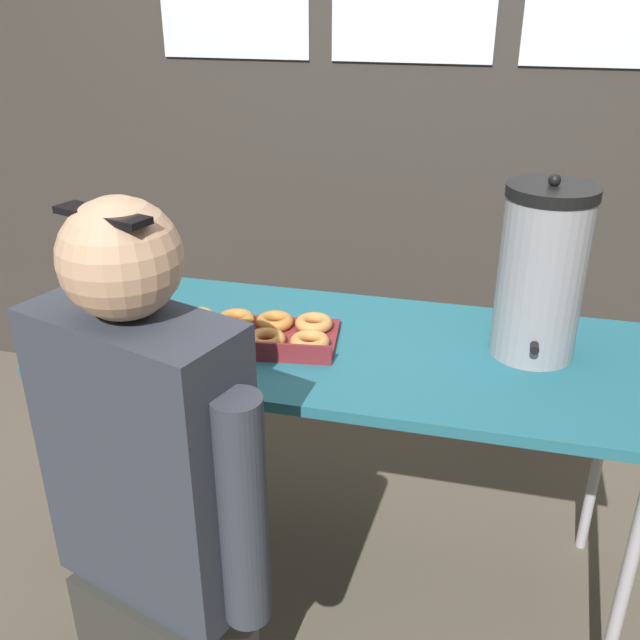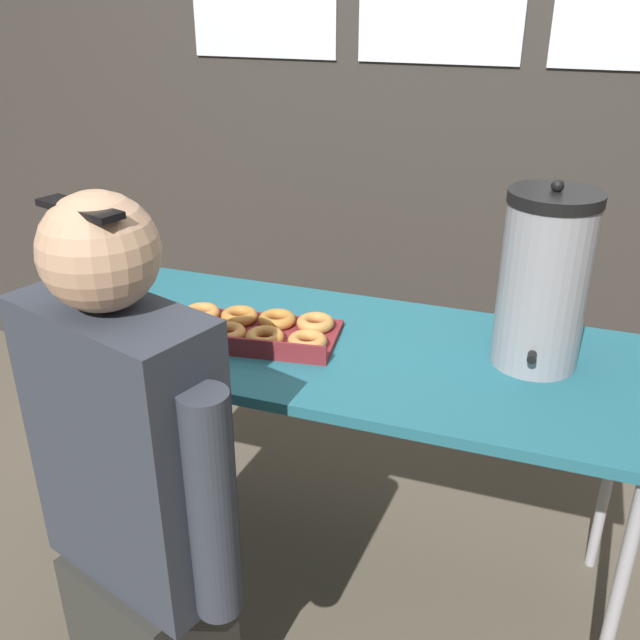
{
  "view_description": "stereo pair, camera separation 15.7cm",
  "coord_description": "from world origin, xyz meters",
  "px_view_note": "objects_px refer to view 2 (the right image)",
  "views": [
    {
      "loc": [
        0.33,
        -1.62,
        1.63
      ],
      "look_at": [
        -0.08,
        0.0,
        0.83
      ],
      "focal_mm": 40.0,
      "sensor_mm": 36.0,
      "label": 1
    },
    {
      "loc": [
        0.48,
        -1.57,
        1.63
      ],
      "look_at": [
        -0.08,
        0.0,
        0.83
      ],
      "focal_mm": 40.0,
      "sensor_mm": 36.0,
      "label": 2
    }
  ],
  "objects_px": {
    "donut_box": "(252,330)",
    "person_seated": "(135,505)",
    "coffee_urn": "(544,281)",
    "cell_phone": "(104,343)"
  },
  "relations": [
    {
      "from": "cell_phone",
      "to": "person_seated",
      "type": "distance_m",
      "value": 0.51
    },
    {
      "from": "donut_box",
      "to": "person_seated",
      "type": "distance_m",
      "value": 0.57
    },
    {
      "from": "donut_box",
      "to": "person_seated",
      "type": "relative_size",
      "value": 0.37
    },
    {
      "from": "cell_phone",
      "to": "person_seated",
      "type": "height_order",
      "value": "person_seated"
    },
    {
      "from": "cell_phone",
      "to": "person_seated",
      "type": "relative_size",
      "value": 0.11
    },
    {
      "from": "coffee_urn",
      "to": "person_seated",
      "type": "relative_size",
      "value": 0.35
    },
    {
      "from": "cell_phone",
      "to": "person_seated",
      "type": "xyz_separation_m",
      "value": [
        0.31,
        -0.37,
        -0.15
      ]
    },
    {
      "from": "person_seated",
      "to": "donut_box",
      "type": "bearing_deg",
      "value": -75.69
    },
    {
      "from": "coffee_urn",
      "to": "cell_phone",
      "type": "xyz_separation_m",
      "value": [
        -1.06,
        -0.28,
        -0.21
      ]
    },
    {
      "from": "cell_phone",
      "to": "coffee_urn",
      "type": "bearing_deg",
      "value": 19.42
    }
  ]
}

